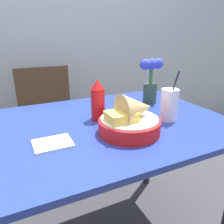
# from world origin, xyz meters

# --- Properties ---
(wall_window) EXTENTS (7.00, 0.06, 2.60)m
(wall_window) POSITION_xyz_m (0.00, 1.19, 1.30)
(wall_window) COLOR #9EA8B7
(wall_window) RESTS_ON ground_plane
(dining_table) EXTENTS (1.16, 0.81, 0.74)m
(dining_table) POSITION_xyz_m (0.00, 0.00, 0.64)
(dining_table) COLOR #233893
(dining_table) RESTS_ON ground_plane
(chair_far_window) EXTENTS (0.40, 0.40, 0.88)m
(chair_far_window) POSITION_xyz_m (-0.12, 0.78, 0.53)
(chair_far_window) COLOR #473323
(chair_far_window) RESTS_ON ground_plane
(food_basket) EXTENTS (0.25, 0.25, 0.17)m
(food_basket) POSITION_xyz_m (0.07, -0.15, 0.80)
(food_basket) COLOR red
(food_basket) RESTS_ON dining_table
(ketchup_bottle) EXTENTS (0.06, 0.06, 0.19)m
(ketchup_bottle) POSITION_xyz_m (0.00, 0.05, 0.83)
(ketchup_bottle) COLOR red
(ketchup_bottle) RESTS_ON dining_table
(drink_cup) EXTENTS (0.08, 0.08, 0.23)m
(drink_cup) POSITION_xyz_m (0.29, -0.10, 0.81)
(drink_cup) COLOR silver
(drink_cup) RESTS_ON dining_table
(flower_vase) EXTENTS (0.14, 0.08, 0.25)m
(flower_vase) POSITION_xyz_m (0.37, 0.16, 0.88)
(flower_vase) COLOR #2D4738
(flower_vase) RESTS_ON dining_table
(napkin) EXTENTS (0.14, 0.11, 0.01)m
(napkin) POSITION_xyz_m (-0.25, -0.11, 0.75)
(napkin) COLOR white
(napkin) RESTS_ON dining_table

